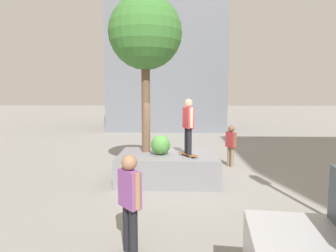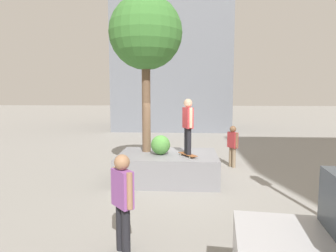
% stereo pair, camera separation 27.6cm
% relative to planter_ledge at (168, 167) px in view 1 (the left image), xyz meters
% --- Properties ---
extents(ground_plane, '(120.00, 120.00, 0.00)m').
position_rel_planter_ledge_xyz_m(ground_plane, '(-0.42, -0.07, -0.44)').
color(ground_plane, gray).
extents(planter_ledge, '(3.15, 2.27, 0.87)m').
position_rel_planter_ledge_xyz_m(planter_ledge, '(0.00, 0.00, 0.00)').
color(planter_ledge, gray).
rests_on(planter_ledge, ground).
extents(plaza_tree, '(2.37, 2.37, 5.07)m').
position_rel_planter_ledge_xyz_m(plaza_tree, '(0.74, -0.34, 4.28)').
color(plaza_tree, brown).
rests_on(plaza_tree, planter_ledge).
extents(boxwood_shrub, '(0.62, 0.62, 0.62)m').
position_rel_planter_ledge_xyz_m(boxwood_shrub, '(0.23, 0.12, 0.74)').
color(boxwood_shrub, '#4C8C3D').
rests_on(boxwood_shrub, planter_ledge).
extents(skateboard, '(0.61, 0.79, 0.07)m').
position_rel_planter_ledge_xyz_m(skateboard, '(-0.63, 0.37, 0.49)').
color(skateboard, brown).
rests_on(skateboard, planter_ledge).
extents(skateboarder, '(0.35, 0.55, 1.70)m').
position_rel_planter_ledge_xyz_m(skateboarder, '(-0.63, 0.37, 1.49)').
color(skateboarder, black).
rests_on(skateboarder, skateboard).
extents(bystander_watching, '(0.38, 0.47, 1.59)m').
position_rel_planter_ledge_xyz_m(bystander_watching, '(-2.35, -1.89, 0.48)').
color(bystander_watching, '#847056').
rests_on(bystander_watching, ground).
extents(pedestrian_crossing, '(0.46, 0.49, 1.76)m').
position_rel_planter_ledge_xyz_m(pedestrian_crossing, '(0.51, 4.48, 0.58)').
color(pedestrian_crossing, black).
rests_on(pedestrian_crossing, ground).
extents(plaza_lowrise_south, '(8.76, 7.53, 14.61)m').
position_rel_planter_ledge_xyz_m(plaza_lowrise_south, '(0.57, -15.53, 6.87)').
color(plaza_lowrise_south, slate).
rests_on(plaza_lowrise_south, ground).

